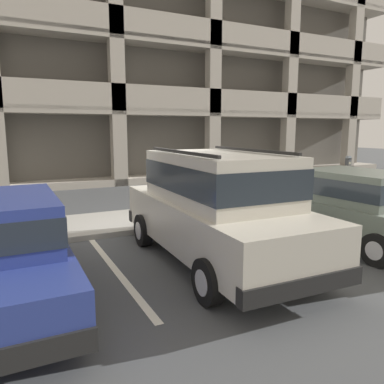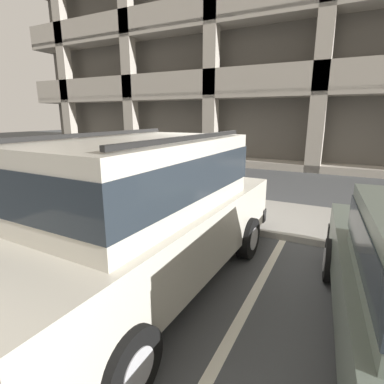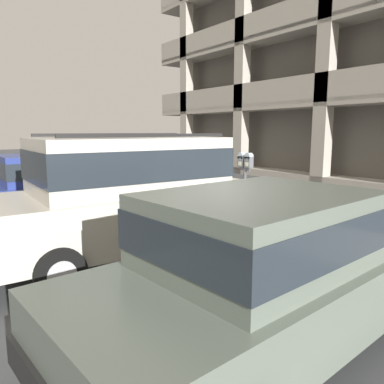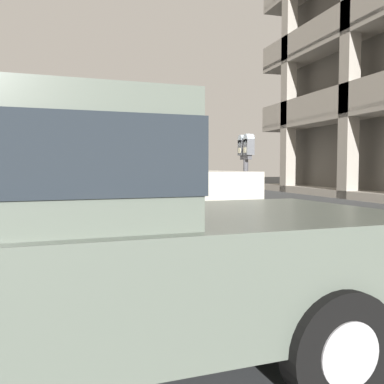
{
  "view_description": "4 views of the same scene",
  "coord_description": "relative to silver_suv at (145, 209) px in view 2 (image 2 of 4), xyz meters",
  "views": [
    {
      "loc": [
        -3.09,
        -7.8,
        2.37
      ],
      "look_at": [
        0.48,
        -0.64,
        1.04
      ],
      "focal_mm": 35.0,
      "sensor_mm": 36.0,
      "label": 1
    },
    {
      "loc": [
        2.39,
        -5.14,
        2.24
      ],
      "look_at": [
        0.0,
        -0.48,
        0.9
      ],
      "focal_mm": 28.0,
      "sensor_mm": 36.0,
      "label": 2
    },
    {
      "loc": [
        5.61,
        -4.91,
        2.08
      ],
      "look_at": [
        0.27,
        -1.03,
        0.99
      ],
      "focal_mm": 35.0,
      "sensor_mm": 36.0,
      "label": 3
    },
    {
      "loc": [
        5.81,
        -2.03,
        1.19
      ],
      "look_at": [
        0.12,
        -0.42,
        0.84
      ],
      "focal_mm": 40.0,
      "sensor_mm": 36.0,
      "label": 4
    }
  ],
  "objects": [
    {
      "name": "sidewalk",
      "position": [
        -0.2,
        3.48,
        -1.03
      ],
      "size": [
        40.0,
        2.2,
        0.12
      ],
      "color": "#9E9B93",
      "rests_on": "ground_plane"
    },
    {
      "name": "parking_meter_near",
      "position": [
        -0.01,
        2.53,
        0.17
      ],
      "size": [
        0.35,
        0.12,
        1.53
      ],
      "color": "#47474C",
      "rests_on": "sidewalk"
    },
    {
      "name": "ground_plane",
      "position": [
        -0.2,
        2.18,
        -1.14
      ],
      "size": [
        80.0,
        80.0,
        0.1
      ],
      "color": "#444749"
    },
    {
      "name": "silver_suv",
      "position": [
        0.0,
        0.0,
        0.0
      ],
      "size": [
        2.12,
        4.83,
        2.03
      ],
      "rotation": [
        0.0,
        0.0,
        -0.03
      ],
      "color": "beige",
      "rests_on": "ground_plane"
    },
    {
      "name": "parking_stall_lines",
      "position": [
        1.34,
        0.78,
        -1.08
      ],
      "size": [
        12.45,
        4.8,
        0.01
      ],
      "color": "silver",
      "rests_on": "ground_plane"
    }
  ]
}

